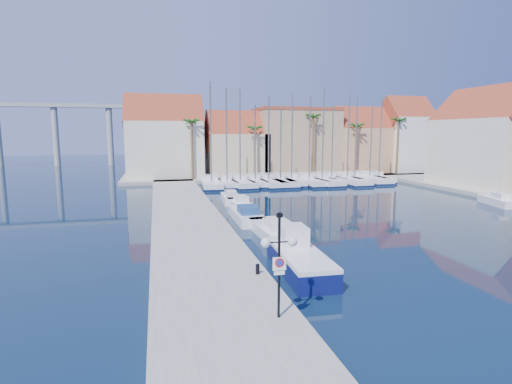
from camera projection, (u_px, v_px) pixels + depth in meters
ground at (359, 264)px, 23.64m from camera, size 260.00×260.00×0.00m
quay_west at (188, 220)px, 34.39m from camera, size 6.00×77.00×0.50m
shore_north at (279, 174)px, 72.06m from camera, size 54.00×16.00×0.50m
lamp_post at (279, 249)px, 15.34m from camera, size 1.43×0.46×4.22m
bollard at (258, 269)px, 20.54m from camera, size 0.21×0.21×0.52m
fishing_boat at (299, 258)px, 22.35m from camera, size 2.57×6.81×2.35m
motorboat_west_0 at (276, 231)px, 29.65m from camera, size 2.49×7.38×1.40m
motorboat_west_1 at (247, 215)px, 35.35m from camera, size 2.34×6.89×1.40m
motorboat_west_2 at (240, 204)px, 40.91m from camera, size 2.07×5.23×1.40m
motorboat_west_3 at (230, 198)px, 44.49m from camera, size 2.04×5.35×1.40m
motorboat_east_1 at (498, 201)px, 42.73m from camera, size 2.75×5.28×1.40m
sailboat_0 at (211, 183)px, 57.26m from camera, size 3.43×10.49×14.74m
sailboat_1 at (227, 182)px, 57.76m from camera, size 2.29×8.38×13.94m
sailboat_2 at (239, 182)px, 58.24m from camera, size 3.38×10.70×13.79m
sailboat_3 at (254, 182)px, 58.83m from camera, size 2.65×9.21×11.66m
sailboat_4 at (267, 181)px, 59.22m from camera, size 3.48×11.21×12.88m
sailboat_5 at (279, 181)px, 59.60m from camera, size 2.94×10.86×11.30m
sailboat_6 at (291, 180)px, 60.37m from camera, size 3.41×10.03×13.23m
sailboat_7 at (307, 180)px, 60.34m from camera, size 3.06×10.85×12.85m
sailboat_8 at (320, 180)px, 60.80m from camera, size 3.43×11.23×14.39m
sailboat_9 at (330, 179)px, 62.23m from camera, size 2.29×8.12×11.93m
sailboat_10 at (345, 179)px, 61.67m from camera, size 3.47×11.50×13.32m
sailboat_11 at (353, 178)px, 62.77m from camera, size 2.58×8.45×13.25m
sailboat_12 at (368, 178)px, 63.40m from camera, size 3.26×11.15×11.72m
sailboat_13 at (377, 178)px, 63.72m from camera, size 2.82×8.54×13.16m
building_0 at (165, 140)px, 65.36m from camera, size 12.30×9.00×13.50m
building_1 at (236, 147)px, 68.43m from camera, size 10.30×8.00×11.00m
building_2 at (295, 141)px, 71.90m from camera, size 14.20×10.20×11.50m
building_3 at (358, 143)px, 73.89m from camera, size 10.30×8.00×12.00m
building_4 at (404, 137)px, 74.93m from camera, size 8.30×8.00×14.00m
building_6 at (490, 142)px, 53.41m from camera, size 9.00×14.30×13.50m
palm_0 at (191, 124)px, 61.15m from camera, size 2.60×2.60×10.15m
palm_1 at (255, 130)px, 63.70m from camera, size 2.60×2.60×9.15m
palm_2 at (313, 119)px, 65.83m from camera, size 2.60×2.60×11.15m
palm_3 at (357, 127)px, 67.96m from camera, size 2.60×2.60×9.65m
palm_4 at (399, 122)px, 69.75m from camera, size 2.60×2.60×10.65m
viaduct at (31, 122)px, 91.39m from camera, size 48.00×2.20×14.45m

